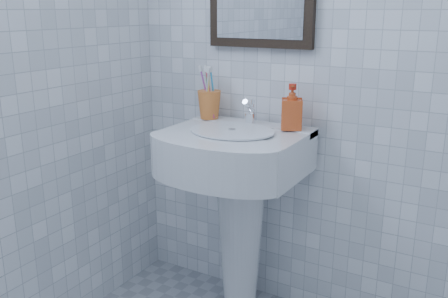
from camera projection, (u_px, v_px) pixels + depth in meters
The scene contains 5 objects.
wall_back at pixel (364, 49), 2.03m from camera, with size 2.20×0.02×2.50m, color white.
washbasin at pixel (238, 192), 2.25m from camera, with size 0.59×0.43×0.91m.
faucet at pixel (250, 114), 2.24m from camera, with size 0.05×0.11×0.12m.
toothbrush_cup at pixel (209, 105), 2.35m from camera, with size 0.11×0.11×0.13m, color orange, non-canonical shape.
soap_dispenser at pixel (292, 107), 2.13m from camera, with size 0.09×0.09×0.19m, color red.
Camera 1 is at (0.54, -0.87, 1.41)m, focal length 40.00 mm.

